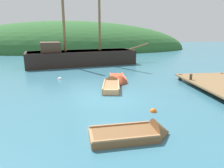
% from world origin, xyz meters
% --- Properties ---
extents(ground_plane, '(120.00, 120.00, 0.00)m').
position_xyz_m(ground_plane, '(0.00, 0.00, 0.00)').
color(ground_plane, teal).
extents(shore_hill, '(52.73, 23.04, 12.19)m').
position_xyz_m(shore_hill, '(-5.16, 35.27, 0.00)').
color(shore_hill, '#2D602D').
rests_on(shore_hill, ground).
extents(sailing_ship, '(15.68, 6.44, 13.13)m').
position_xyz_m(sailing_ship, '(-1.85, 13.34, 0.67)').
color(sailing_ship, black).
rests_on(sailing_ship, ground).
extents(rowboat_outer_right, '(3.36, 1.48, 1.23)m').
position_xyz_m(rowboat_outer_right, '(0.82, -4.95, 0.09)').
color(rowboat_outer_right, brown).
rests_on(rowboat_outer_right, ground).
extents(rowboat_portside, '(1.65, 3.73, 1.10)m').
position_xyz_m(rowboat_portside, '(0.65, 2.56, 0.14)').
color(rowboat_portside, '#9E7047').
rests_on(rowboat_portside, ground).
extents(rowboat_outer_left, '(1.32, 3.69, 1.14)m').
position_xyz_m(rowboat_outer_left, '(1.45, 4.32, 0.08)').
color(rowboat_outer_left, '#C64C2D').
rests_on(rowboat_outer_left, ground).
extents(buoy_orange, '(0.37, 0.37, 0.37)m').
position_xyz_m(buoy_orange, '(2.26, -2.44, 0.00)').
color(buoy_orange, orange).
rests_on(buoy_orange, ground).
extents(buoy_white, '(0.41, 0.41, 0.41)m').
position_xyz_m(buoy_white, '(-3.49, 5.67, 0.00)').
color(buoy_white, white).
rests_on(buoy_white, ground).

